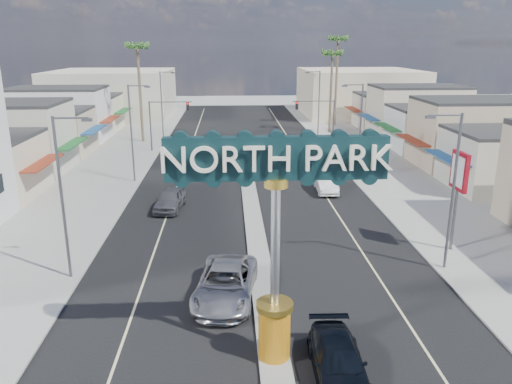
{
  "coord_description": "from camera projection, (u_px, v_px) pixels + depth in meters",
  "views": [
    {
      "loc": [
        -1.73,
        -15.7,
        12.52
      ],
      "look_at": [
        -0.24,
        11.09,
        4.51
      ],
      "focal_mm": 35.0,
      "sensor_mm": 36.0,
      "label": 1
    }
  ],
  "objects": [
    {
      "name": "storefront_row_left",
      "position": [
        36.0,
        129.0,
        57.7
      ],
      "size": [
        12.0,
        42.0,
        6.0
      ],
      "primitive_type": "cube",
      "color": "beige",
      "rests_on": "ground"
    },
    {
      "name": "suv_right",
      "position": [
        338.0,
        362.0,
        19.27
      ],
      "size": [
        2.16,
        5.0,
        1.44
      ],
      "primitive_type": "imported",
      "rotation": [
        0.0,
        0.0,
        -0.03
      ],
      "color": "black",
      "rests_on": "ground"
    },
    {
      "name": "sidewalk_right",
      "position": [
        392.0,
        178.0,
        48.13
      ],
      "size": [
        8.0,
        120.0,
        0.12
      ],
      "primitive_type": "cube",
      "color": "gray",
      "rests_on": "ground"
    },
    {
      "name": "streetlight_r_mid",
      "position": [
        359.0,
        127.0,
        46.5
      ],
      "size": [
        2.03,
        0.22,
        9.0
      ],
      "color": "#47474C",
      "rests_on": "ground"
    },
    {
      "name": "palm_right_far",
      "position": [
        338.0,
        44.0,
        75.26
      ],
      "size": [
        2.6,
        2.6,
        14.1
      ],
      "color": "brown",
      "rests_on": "ground"
    },
    {
      "name": "storefront_row_right",
      "position": [
        441.0,
        125.0,
        60.25
      ],
      "size": [
        12.0,
        42.0,
        6.0
      ],
      "primitive_type": "cube",
      "color": "#B7B29E",
      "rests_on": "ground"
    },
    {
      "name": "streetlight_r_near",
      "position": [
        451.0,
        185.0,
        27.37
      ],
      "size": [
        2.03,
        0.22,
        9.0
      ],
      "color": "#47474C",
      "rests_on": "ground"
    },
    {
      "name": "car_parked_right",
      "position": [
        326.0,
        183.0,
        43.73
      ],
      "size": [
        1.8,
        4.77,
        1.55
      ],
      "primitive_type": "imported",
      "rotation": [
        0.0,
        0.0,
        -0.03
      ],
      "color": "silver",
      "rests_on": "ground"
    },
    {
      "name": "streetlight_r_far",
      "position": [
        318.0,
        101.0,
        67.55
      ],
      "size": [
        2.03,
        0.22,
        9.0
      ],
      "color": "#47474C",
      "rests_on": "ground"
    },
    {
      "name": "traffic_signal_left",
      "position": [
        165.0,
        116.0,
        59.07
      ],
      "size": [
        5.09,
        0.45,
        6.0
      ],
      "color": "#47474C",
      "rests_on": "ground"
    },
    {
      "name": "suv_left",
      "position": [
        226.0,
        283.0,
        25.24
      ],
      "size": [
        3.67,
        6.53,
        1.72
      ],
      "primitive_type": "imported",
      "rotation": [
        0.0,
        0.0,
        -0.14
      ],
      "color": "#A3A2A6",
      "rests_on": "ground"
    },
    {
      "name": "streetlight_l_far",
      "position": [
        163.0,
        102.0,
        66.44
      ],
      "size": [
        2.03,
        0.22,
        9.0
      ],
      "color": "#47474C",
      "rests_on": "ground"
    },
    {
      "name": "road",
      "position": [
        247.0,
        181.0,
        47.4
      ],
      "size": [
        20.0,
        120.0,
        0.01
      ],
      "primitive_type": "cube",
      "color": "black",
      "rests_on": "ground"
    },
    {
      "name": "median_island",
      "position": [
        257.0,
        245.0,
        32.07
      ],
      "size": [
        1.3,
        30.0,
        0.16
      ],
      "primitive_type": "cube",
      "color": "gray",
      "rests_on": "ground"
    },
    {
      "name": "palm_right_mid",
      "position": [
        332.0,
        58.0,
        69.93
      ],
      "size": [
        2.6,
        2.6,
        12.1
      ],
      "color": "brown",
      "rests_on": "ground"
    },
    {
      "name": "streetlight_l_near",
      "position": [
        64.0,
        191.0,
        26.26
      ],
      "size": [
        2.03,
        0.22,
        9.0
      ],
      "color": "#47474C",
      "rests_on": "ground"
    },
    {
      "name": "traffic_signal_right",
      "position": [
        319.0,
        115.0,
        60.05
      ],
      "size": [
        5.09,
        0.45,
        6.0
      ],
      "color": "#47474C",
      "rests_on": "ground"
    },
    {
      "name": "sidewalk_left",
      "position": [
        98.0,
        182.0,
        46.64
      ],
      "size": [
        8.0,
        120.0,
        0.12
      ],
      "primitive_type": "cube",
      "color": "gray",
      "rests_on": "ground"
    },
    {
      "name": "car_parked_left",
      "position": [
        170.0,
        199.0,
        38.99
      ],
      "size": [
        2.5,
        4.97,
        1.63
      ],
      "primitive_type": "imported",
      "rotation": [
        0.0,
        0.0,
        -0.12
      ],
      "color": "slate",
      "rests_on": "ground"
    },
    {
      "name": "bank_pylon_sign",
      "position": [
        459.0,
        177.0,
        29.99
      ],
      "size": [
        0.27,
        1.94,
        6.22
      ],
      "rotation": [
        0.0,
        0.0,
        0.0
      ],
      "color": "#47474C",
      "rests_on": "sidewalk_right"
    },
    {
      "name": "streetlight_l_mid",
      "position": [
        133.0,
        129.0,
        45.39
      ],
      "size": [
        2.03,
        0.22,
        9.0
      ],
      "color": "#47474C",
      "rests_on": "ground"
    },
    {
      "name": "backdrop_far_right",
      "position": [
        359.0,
        92.0,
        90.47
      ],
      "size": [
        20.0,
        20.0,
        8.0
      ],
      "primitive_type": "cube",
      "color": "beige",
      "rests_on": "ground"
    },
    {
      "name": "palm_left_far",
      "position": [
        137.0,
        52.0,
        62.55
      ],
      "size": [
        2.6,
        2.6,
        13.1
      ],
      "color": "brown",
      "rests_on": "ground"
    },
    {
      "name": "gateway_sign",
      "position": [
        276.0,
        225.0,
        18.89
      ],
      "size": [
        8.2,
        1.5,
        9.15
      ],
      "color": "#CE6C0F",
      "rests_on": "median_island"
    },
    {
      "name": "ground",
      "position": [
        247.0,
        181.0,
        47.4
      ],
      "size": [
        160.0,
        160.0,
        0.0
      ],
      "primitive_type": "plane",
      "color": "gray",
      "rests_on": "ground"
    },
    {
      "name": "backdrop_far_left",
      "position": [
        113.0,
        94.0,
        88.13
      ],
      "size": [
        20.0,
        20.0,
        8.0
      ],
      "primitive_type": "cube",
      "color": "#B7B29E",
      "rests_on": "ground"
    }
  ]
}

